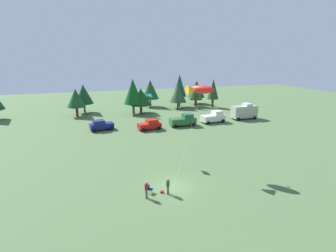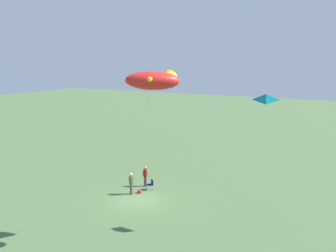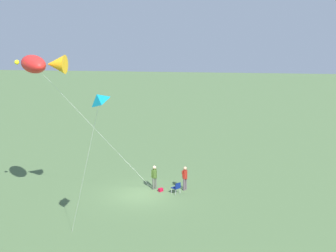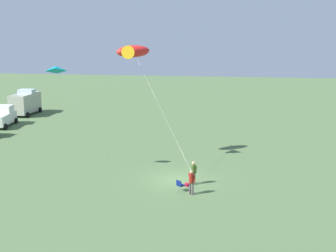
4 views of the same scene
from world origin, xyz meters
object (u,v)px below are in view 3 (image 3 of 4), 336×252
(person_spectator, at_px, (185,176))
(backpack_on_grass, at_px, (161,190))
(folding_chair, at_px, (177,187))
(kite_large_fish, at_px, (39,64))
(kite_delta_teal, at_px, (97,99))
(person_kite_flyer, at_px, (154,175))

(person_spectator, xyz_separation_m, backpack_on_grass, (1.68, 0.48, -0.91))
(folding_chair, xyz_separation_m, person_spectator, (-0.50, -0.85, 0.53))
(person_spectator, relative_size, kite_large_fish, 0.17)
(backpack_on_grass, height_order, kite_large_fish, kite_large_fish)
(kite_large_fish, bearing_deg, folding_chair, -145.82)
(folding_chair, height_order, backpack_on_grass, folding_chair)
(backpack_on_grass, relative_size, kite_delta_teal, 0.04)
(folding_chair, relative_size, kite_delta_teal, 0.09)
(person_spectator, height_order, kite_delta_teal, kite_delta_teal)
(person_kite_flyer, xyz_separation_m, person_spectator, (-2.18, -0.07, 0.00))
(folding_chair, relative_size, person_spectator, 0.47)
(person_kite_flyer, bearing_deg, backpack_on_grass, 177.66)
(person_kite_flyer, distance_m, folding_chair, 1.92)
(person_kite_flyer, bearing_deg, kite_delta_teal, 120.85)
(person_kite_flyer, xyz_separation_m, folding_chair, (-1.67, 0.77, -0.53))
(person_spectator, height_order, backpack_on_grass, person_spectator)
(folding_chair, height_order, kite_delta_teal, kite_delta_teal)
(folding_chair, bearing_deg, person_kite_flyer, 14.59)
(backpack_on_grass, relative_size, kite_large_fish, 0.03)
(person_kite_flyer, height_order, kite_delta_teal, kite_delta_teal)
(backpack_on_grass, distance_m, kite_large_fish, 12.43)
(person_kite_flyer, bearing_deg, kite_large_fish, 82.04)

